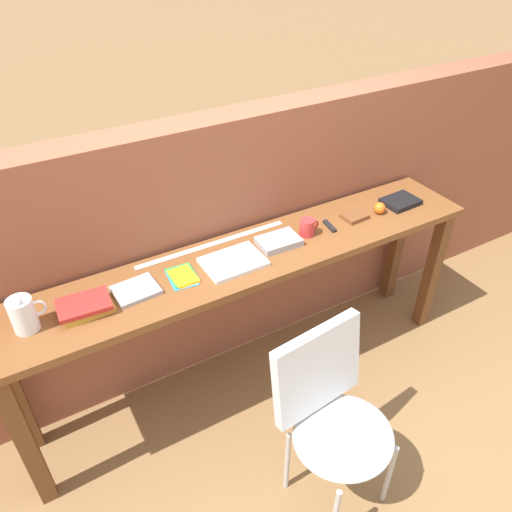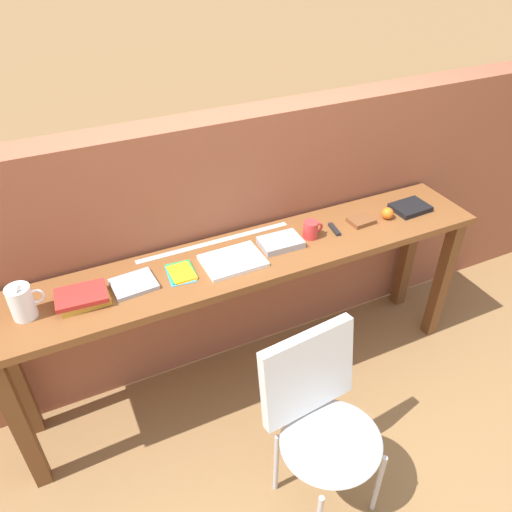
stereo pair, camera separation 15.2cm
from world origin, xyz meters
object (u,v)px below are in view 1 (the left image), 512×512
multitool_folded (330,226)px  leather_journal_brown (355,216)px  pamphlet_pile_colourful (183,276)px  magazine_cycling (136,290)px  mug (307,227)px  book_open_centre (233,262)px  chair_white_moulded (334,413)px  sports_ball_small (380,208)px  pitcher_white (24,314)px  book_stack_leftmost (86,307)px  book_repair_rightmost (400,202)px

multitool_folded → leather_journal_brown: leather_journal_brown is taller
pamphlet_pile_colourful → magazine_cycling: bearing=178.7°
mug → multitool_folded: size_ratio=1.00×
pamphlet_pile_colourful → book_open_centre: book_open_centre is taller
chair_white_moulded → leather_journal_brown: (0.67, 0.76, 0.37)m
mug → leather_journal_brown: size_ratio=0.85×
book_open_centre → multitool_folded: book_open_centre is taller
pamphlet_pile_colourful → sports_ball_small: size_ratio=2.73×
magazine_cycling → leather_journal_brown: (1.23, 0.00, 0.00)m
book_open_centre → mug: (0.45, 0.03, 0.04)m
pitcher_white → book_stack_leftmost: bearing=-4.0°
mug → book_repair_rightmost: 0.64m
mug → book_repair_rightmost: size_ratio=0.56×
book_open_centre → chair_white_moulded: bearing=-84.0°
multitool_folded → sports_ball_small: (0.32, -0.02, 0.02)m
magazine_cycling → book_open_centre: same height
book_stack_leftmost → mug: (1.14, 0.02, 0.02)m
magazine_cycling → book_open_centre: size_ratio=0.67×
book_stack_leftmost → book_repair_rightmost: bearing=0.5°
mug → sports_ball_small: bearing=-2.6°
mug → book_stack_leftmost: bearing=-179.0°
chair_white_moulded → mug: mug is taller
chair_white_moulded → book_repair_rightmost: 1.30m
pamphlet_pile_colourful → leather_journal_brown: size_ratio=1.34×
chair_white_moulded → leather_journal_brown: leather_journal_brown is taller
leather_journal_brown → book_open_centre: bearing=179.2°
pitcher_white → mug: (1.37, 0.00, -0.03)m
book_stack_leftmost → leather_journal_brown: (1.45, 0.02, -0.02)m
magazine_cycling → book_open_centre: 0.47m
pamphlet_pile_colourful → pitcher_white: bearing=179.8°
sports_ball_small → chair_white_moulded: bearing=-138.3°
pitcher_white → book_stack_leftmost: (0.23, -0.02, -0.05)m
book_open_centre → leather_journal_brown: 0.76m
mug → sports_ball_small: mug is taller
magazine_cycling → mug: (0.92, 0.00, 0.04)m
pitcher_white → chair_white_moulded: bearing=-36.7°
book_stack_leftmost → multitool_folded: book_stack_leftmost is taller
mug → multitool_folded: bearing=-0.9°
book_stack_leftmost → sports_ball_small: 1.60m
chair_white_moulded → mug: (0.36, 0.76, 0.40)m
chair_white_moulded → book_stack_leftmost: size_ratio=3.94×
pitcher_white → sports_ball_small: bearing=-0.5°
book_stack_leftmost → pitcher_white: bearing=176.0°
mug → leather_journal_brown: bearing=0.5°
pamphlet_pile_colourful → mug: size_ratio=1.58×
leather_journal_brown → book_repair_rightmost: (0.32, -0.01, 0.00)m
pamphlet_pile_colourful → book_open_centre: bearing=-5.7°
book_stack_leftmost → mug: mug is taller
chair_white_moulded → magazine_cycling: bearing=126.4°
pitcher_white → book_stack_leftmost: size_ratio=0.81×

